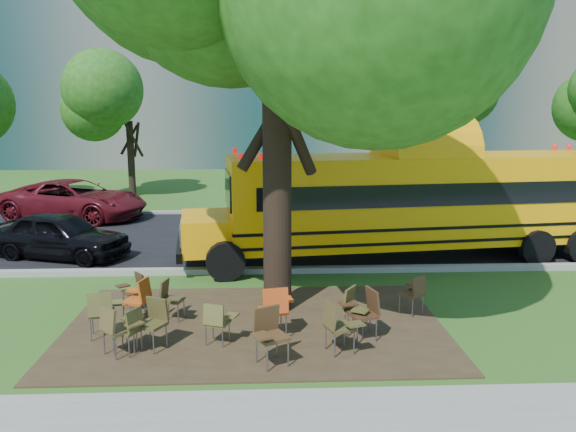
{
  "coord_description": "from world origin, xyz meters",
  "views": [
    {
      "loc": [
        1.17,
        -10.48,
        4.0
      ],
      "look_at": [
        1.79,
        3.52,
        1.35
      ],
      "focal_mm": 35.0,
      "sensor_mm": 36.0,
      "label": 1
    }
  ],
  "objects_px": {
    "school_bus": "(418,200)",
    "chair_3": "(152,318)",
    "chair_11": "(275,306)",
    "chair_4": "(217,319)",
    "chair_5": "(269,331)",
    "chair_10": "(170,296)",
    "chair_13": "(414,290)",
    "bg_car_red": "(75,200)",
    "chair_6": "(365,308)",
    "chair_7": "(338,323)",
    "chair_9": "(135,288)",
    "chair_8": "(139,296)",
    "black_car": "(60,235)",
    "chair_12": "(355,307)",
    "chair_1": "(116,326)",
    "chair_2": "(130,326)",
    "chair_0": "(102,309)"
  },
  "relations": [
    {
      "from": "school_bus",
      "to": "chair_3",
      "type": "relative_size",
      "value": 13.28
    },
    {
      "from": "chair_11",
      "to": "chair_4",
      "type": "bearing_deg",
      "value": -175.99
    },
    {
      "from": "chair_5",
      "to": "chair_11",
      "type": "height_order",
      "value": "chair_11"
    },
    {
      "from": "chair_4",
      "to": "chair_10",
      "type": "distance_m",
      "value": 1.58
    },
    {
      "from": "chair_13",
      "to": "school_bus",
      "type": "bearing_deg",
      "value": 37.11
    },
    {
      "from": "chair_3",
      "to": "bg_car_red",
      "type": "relative_size",
      "value": 0.17
    },
    {
      "from": "chair_6",
      "to": "chair_13",
      "type": "height_order",
      "value": "chair_6"
    },
    {
      "from": "chair_7",
      "to": "chair_9",
      "type": "distance_m",
      "value": 4.45
    },
    {
      "from": "chair_4",
      "to": "chair_8",
      "type": "height_order",
      "value": "chair_8"
    },
    {
      "from": "chair_6",
      "to": "chair_9",
      "type": "height_order",
      "value": "chair_6"
    },
    {
      "from": "chair_13",
      "to": "black_car",
      "type": "bearing_deg",
      "value": 113.83
    },
    {
      "from": "school_bus",
      "to": "chair_12",
      "type": "height_order",
      "value": "school_bus"
    },
    {
      "from": "chair_1",
      "to": "chair_5",
      "type": "bearing_deg",
      "value": 34.62
    },
    {
      "from": "chair_12",
      "to": "chair_13",
      "type": "bearing_deg",
      "value": 158.31
    },
    {
      "from": "chair_1",
      "to": "chair_4",
      "type": "distance_m",
      "value": 1.66
    },
    {
      "from": "chair_3",
      "to": "chair_2",
      "type": "bearing_deg",
      "value": 58.95
    },
    {
      "from": "chair_13",
      "to": "black_car",
      "type": "distance_m",
      "value": 9.7
    },
    {
      "from": "chair_1",
      "to": "chair_4",
      "type": "bearing_deg",
      "value": 56.83
    },
    {
      "from": "chair_5",
      "to": "chair_10",
      "type": "xyz_separation_m",
      "value": [
        -1.87,
        2.0,
        -0.09
      ]
    },
    {
      "from": "chair_0",
      "to": "bg_car_red",
      "type": "height_order",
      "value": "bg_car_red"
    },
    {
      "from": "chair_7",
      "to": "chair_10",
      "type": "xyz_separation_m",
      "value": [
        -3.01,
        1.66,
        -0.06
      ]
    },
    {
      "from": "chair_9",
      "to": "bg_car_red",
      "type": "distance_m",
      "value": 10.71
    },
    {
      "from": "chair_7",
      "to": "chair_9",
      "type": "height_order",
      "value": "chair_7"
    },
    {
      "from": "chair_0",
      "to": "chair_3",
      "type": "distance_m",
      "value": 1.05
    },
    {
      "from": "chair_4",
      "to": "black_car",
      "type": "height_order",
      "value": "black_car"
    },
    {
      "from": "chair_8",
      "to": "chair_6",
      "type": "bearing_deg",
      "value": -87.25
    },
    {
      "from": "chair_13",
      "to": "chair_12",
      "type": "bearing_deg",
      "value": 178.27
    },
    {
      "from": "chair_6",
      "to": "school_bus",
      "type": "bearing_deg",
      "value": -40.39
    },
    {
      "from": "bg_car_red",
      "to": "chair_5",
      "type": "bearing_deg",
      "value": -133.21
    },
    {
      "from": "chair_11",
      "to": "black_car",
      "type": "height_order",
      "value": "black_car"
    },
    {
      "from": "chair_9",
      "to": "chair_10",
      "type": "xyz_separation_m",
      "value": [
        0.81,
        -0.62,
        0.02
      ]
    },
    {
      "from": "chair_0",
      "to": "chair_5",
      "type": "relative_size",
      "value": 0.95
    },
    {
      "from": "school_bus",
      "to": "chair_2",
      "type": "relative_size",
      "value": 14.56
    },
    {
      "from": "chair_2",
      "to": "chair_1",
      "type": "bearing_deg",
      "value": 145.31
    },
    {
      "from": "chair_1",
      "to": "chair_6",
      "type": "xyz_separation_m",
      "value": [
        4.18,
        0.54,
        0.03
      ]
    },
    {
      "from": "chair_4",
      "to": "chair_13",
      "type": "height_order",
      "value": "chair_13"
    },
    {
      "from": "chair_4",
      "to": "chair_6",
      "type": "relative_size",
      "value": 0.84
    },
    {
      "from": "chair_3",
      "to": "chair_5",
      "type": "height_order",
      "value": "chair_5"
    },
    {
      "from": "chair_0",
      "to": "chair_7",
      "type": "bearing_deg",
      "value": -23.36
    },
    {
      "from": "chair_7",
      "to": "chair_12",
      "type": "bearing_deg",
      "value": 134.45
    },
    {
      "from": "school_bus",
      "to": "chair_5",
      "type": "height_order",
      "value": "school_bus"
    },
    {
      "from": "black_car",
      "to": "chair_7",
      "type": "bearing_deg",
      "value": -115.69
    },
    {
      "from": "chair_0",
      "to": "chair_13",
      "type": "relative_size",
      "value": 1.09
    },
    {
      "from": "chair_6",
      "to": "chair_11",
      "type": "relative_size",
      "value": 0.96
    },
    {
      "from": "chair_9",
      "to": "chair_13",
      "type": "relative_size",
      "value": 0.93
    },
    {
      "from": "chair_1",
      "to": "chair_13",
      "type": "relative_size",
      "value": 1.07
    },
    {
      "from": "chair_8",
      "to": "chair_4",
      "type": "bearing_deg",
      "value": -109.63
    },
    {
      "from": "chair_1",
      "to": "bg_car_red",
      "type": "relative_size",
      "value": 0.17
    },
    {
      "from": "chair_10",
      "to": "bg_car_red",
      "type": "bearing_deg",
      "value": -141.06
    },
    {
      "from": "chair_4",
      "to": "chair_5",
      "type": "distance_m",
      "value": 1.17
    }
  ]
}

